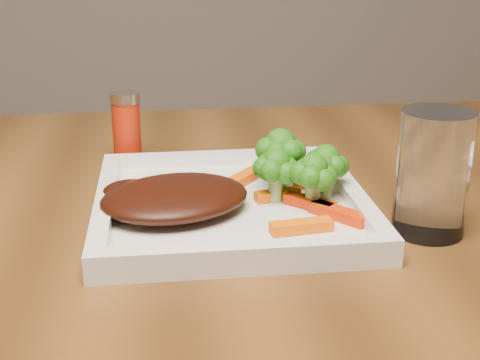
{
  "coord_description": "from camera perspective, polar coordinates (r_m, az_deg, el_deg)",
  "views": [
    {
      "loc": [
        0.22,
        -0.53,
        1.02
      ],
      "look_at": [
        0.3,
        0.1,
        0.79
      ],
      "focal_mm": 50.0,
      "sensor_mm": 36.0,
      "label": 1
    }
  ],
  "objects": [
    {
      "name": "carrot_4",
      "position": [
        0.74,
        0.42,
        0.24
      ],
      "size": [
        0.05,
        0.05,
        0.01
      ],
      "primitive_type": "cube",
      "rotation": [
        0.0,
        0.0,
        0.88
      ],
      "color": "#FA5A04",
      "rests_on": "plate"
    },
    {
      "name": "carrot_5",
      "position": [
        0.67,
        5.94,
        -1.94
      ],
      "size": [
        0.05,
        0.05,
        0.01
      ],
      "primitive_type": "cube",
      "rotation": [
        0.0,
        0.0,
        -0.77
      ],
      "color": "red",
      "rests_on": "plate"
    },
    {
      "name": "drinking_glass",
      "position": [
        0.65,
        16.12,
        0.55
      ],
      "size": [
        0.09,
        0.09,
        0.12
      ],
      "primitive_type": "cylinder",
      "rotation": [
        0.0,
        0.0,
        0.35
      ],
      "color": "white",
      "rests_on": "dining_table"
    },
    {
      "name": "carrot_3",
      "position": [
        0.74,
        6.81,
        -0.03
      ],
      "size": [
        0.06,
        0.03,
        0.01
      ],
      "primitive_type": "cube",
      "rotation": [
        0.0,
        0.0,
        0.19
      ],
      "color": "#CB3F03",
      "rests_on": "plate"
    },
    {
      "name": "broccoli_3",
      "position": [
        0.68,
        3.08,
        0.63
      ],
      "size": [
        0.06,
        0.06,
        0.06
      ],
      "primitive_type": null,
      "rotation": [
        0.0,
        0.0,
        0.18
      ],
      "color": "#2E6E12",
      "rests_on": "plate"
    },
    {
      "name": "steak",
      "position": [
        0.66,
        -5.58,
        -1.48
      ],
      "size": [
        0.17,
        0.15,
        0.03
      ],
      "primitive_type": "ellipsoid",
      "rotation": [
        0.0,
        0.0,
        0.28
      ],
      "color": "#351008",
      "rests_on": "plate"
    },
    {
      "name": "carrot_0",
      "position": [
        0.62,
        5.25,
        -3.96
      ],
      "size": [
        0.06,
        0.02,
        0.01
      ],
      "primitive_type": "cube",
      "rotation": [
        0.0,
        0.0,
        0.13
      ],
      "color": "#FF6404",
      "rests_on": "plate"
    },
    {
      "name": "broccoli_1",
      "position": [
        0.69,
        7.3,
        1.06
      ],
      "size": [
        0.07,
        0.07,
        0.06
      ],
      "primitive_type": null,
      "rotation": [
        0.0,
        0.0,
        0.26
      ],
      "color": "#227112",
      "rests_on": "plate"
    },
    {
      "name": "carrot_6",
      "position": [
        0.69,
        3.21,
        -1.28
      ],
      "size": [
        0.05,
        0.02,
        0.01
      ],
      "primitive_type": "cube",
      "rotation": [
        0.0,
        0.0,
        0.21
      ],
      "color": "#FA6404",
      "rests_on": "plate"
    },
    {
      "name": "plate",
      "position": [
        0.69,
        -0.83,
        -2.46
      ],
      "size": [
        0.27,
        0.27,
        0.01
      ],
      "primitive_type": "cube",
      "color": "white",
      "rests_on": "dining_table"
    },
    {
      "name": "spice_shaker",
      "position": [
        0.83,
        -9.66,
        4.25
      ],
      "size": [
        0.04,
        0.04,
        0.09
      ],
      "primitive_type": "cylinder",
      "rotation": [
        0.0,
        0.0,
        0.09
      ],
      "color": "#B11F09",
      "rests_on": "dining_table"
    },
    {
      "name": "broccoli_2",
      "position": [
        0.67,
        6.26,
        0.04
      ],
      "size": [
        0.06,
        0.06,
        0.06
      ],
      "primitive_type": null,
      "rotation": [
        0.0,
        0.0,
        -0.15
      ],
      "color": "#106111",
      "rests_on": "plate"
    },
    {
      "name": "broccoli_0",
      "position": [
        0.72,
        3.45,
        2.02
      ],
      "size": [
        0.07,
        0.07,
        0.07
      ],
      "primitive_type": null,
      "rotation": [
        0.0,
        0.0,
        0.09
      ],
      "color": "#195B0F",
      "rests_on": "plate"
    },
    {
      "name": "carrot_1",
      "position": [
        0.65,
        8.43,
        -2.83
      ],
      "size": [
        0.05,
        0.06,
        0.01
      ],
      "primitive_type": "cube",
      "rotation": [
        0.0,
        0.0,
        -0.86
      ],
      "color": "red",
      "rests_on": "plate"
    }
  ]
}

